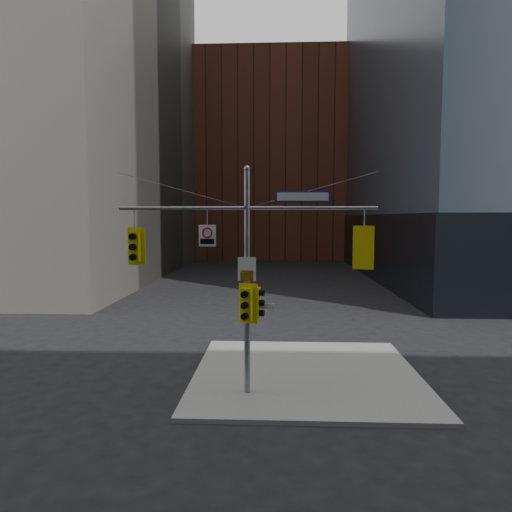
# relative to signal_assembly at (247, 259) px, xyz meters

# --- Properties ---
(ground) EXTENTS (160.00, 160.00, 0.00)m
(ground) POSITION_rel_signal_assembly_xyz_m (0.00, -1.99, -4.42)
(ground) COLOR black
(ground) RESTS_ON ground
(sidewalk_corner) EXTENTS (8.00, 8.00, 0.15)m
(sidewalk_corner) POSITION_rel_signal_assembly_xyz_m (2.00, 2.01, -4.34)
(sidewalk_corner) COLOR gray
(sidewalk_corner) RESTS_ON ground
(brick_midrise) EXTENTS (26.00, 20.00, 28.00)m
(brick_midrise) POSITION_rel_signal_assembly_xyz_m (0.00, 56.01, 9.58)
(brick_midrise) COLOR brown
(brick_midrise) RESTS_ON ground
(signal_assembly) EXTENTS (8.00, 0.80, 7.30)m
(signal_assembly) POSITION_rel_signal_assembly_xyz_m (0.00, 0.00, 0.00)
(signal_assembly) COLOR gray
(signal_assembly) RESTS_ON ground
(traffic_light_west_arm) EXTENTS (0.57, 0.46, 1.19)m
(traffic_light_west_arm) POSITION_rel_signal_assembly_xyz_m (-3.54, 0.01, 0.38)
(traffic_light_west_arm) COLOR yellow
(traffic_light_west_arm) RESTS_ON ground
(traffic_light_east_arm) EXTENTS (0.62, 0.58, 1.33)m
(traffic_light_east_arm) POSITION_rel_signal_assembly_xyz_m (3.60, 0.00, 0.38)
(traffic_light_east_arm) COLOR yellow
(traffic_light_east_arm) RESTS_ON ground
(traffic_light_pole_side) EXTENTS (0.42, 0.36, 0.97)m
(traffic_light_pole_side) POSITION_rel_signal_assembly_xyz_m (0.32, -0.00, -1.37)
(traffic_light_pole_side) COLOR yellow
(traffic_light_pole_side) RESTS_ON ground
(traffic_light_pole_front) EXTENTS (0.59, 0.55, 1.25)m
(traffic_light_pole_front) POSITION_rel_signal_assembly_xyz_m (0.00, -0.27, -1.37)
(traffic_light_pole_front) COLOR yellow
(traffic_light_pole_front) RESTS_ON ground
(street_sign_blade) EXTENTS (1.68, 0.10, 0.33)m
(street_sign_blade) POSITION_rel_signal_assembly_xyz_m (1.71, 0.00, 1.93)
(street_sign_blade) COLOR #101895
(street_sign_blade) RESTS_ON ground
(regulatory_sign_arm) EXTENTS (0.54, 0.08, 0.68)m
(regulatory_sign_arm) POSITION_rel_signal_assembly_xyz_m (-1.24, -0.02, 0.75)
(regulatory_sign_arm) COLOR silver
(regulatory_sign_arm) RESTS_ON ground
(regulatory_sign_pole) EXTENTS (0.57, 0.09, 0.74)m
(regulatory_sign_pole) POSITION_rel_signal_assembly_xyz_m (0.00, -0.11, -0.32)
(regulatory_sign_pole) COLOR silver
(regulatory_sign_pole) RESTS_ON ground
(street_blade_ew) EXTENTS (0.82, 0.15, 0.17)m
(street_blade_ew) POSITION_rel_signal_assembly_xyz_m (0.45, 0.01, -1.47)
(street_blade_ew) COLOR silver
(street_blade_ew) RESTS_ON ground
(street_blade_ns) EXTENTS (0.13, 0.75, 0.15)m
(street_blade_ns) POSITION_rel_signal_assembly_xyz_m (0.00, 0.46, -1.45)
(street_blade_ns) COLOR #145926
(street_blade_ns) RESTS_ON ground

